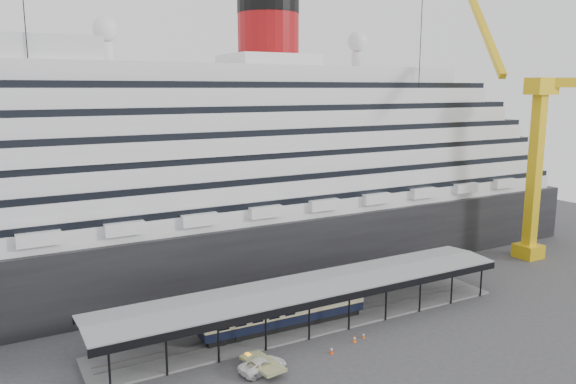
% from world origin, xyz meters
% --- Properties ---
extents(ground, '(200.00, 200.00, 0.00)m').
position_xyz_m(ground, '(0.00, 0.00, 0.00)').
color(ground, '#363638').
rests_on(ground, ground).
extents(cruise_ship, '(130.00, 30.00, 43.90)m').
position_xyz_m(cruise_ship, '(0.05, 32.00, 18.35)').
color(cruise_ship, black).
rests_on(cruise_ship, ground).
extents(platform_canopy, '(56.00, 9.18, 5.30)m').
position_xyz_m(platform_canopy, '(0.00, 5.00, 2.36)').
color(platform_canopy, slate).
rests_on(platform_canopy, ground).
extents(crane_yellow, '(23.83, 18.78, 47.60)m').
position_xyz_m(crane_yellow, '(47.06, 10.54, 19.96)').
color(crane_yellow, gold).
rests_on(crane_yellow, ground).
extents(port_truck, '(5.54, 3.10, 1.47)m').
position_xyz_m(port_truck, '(-11.16, -3.26, 0.73)').
color(port_truck, silver).
rests_on(port_truck, ground).
extents(pullman_carriage, '(21.87, 3.33, 21.41)m').
position_xyz_m(pullman_carriage, '(-3.95, 5.00, 2.60)').
color(pullman_carriage, black).
rests_on(pullman_carriage, ground).
extents(traffic_cone_left, '(0.49, 0.49, 0.81)m').
position_xyz_m(traffic_cone_left, '(1.43, -2.30, 0.40)').
color(traffic_cone_left, orange).
rests_on(traffic_cone_left, ground).
extents(traffic_cone_mid, '(0.44, 0.44, 0.82)m').
position_xyz_m(traffic_cone_mid, '(-2.55, -3.40, 0.41)').
color(traffic_cone_mid, '#EB450D').
rests_on(traffic_cone_mid, ground).
extents(traffic_cone_right, '(0.38, 0.38, 0.68)m').
position_xyz_m(traffic_cone_right, '(3.01, -1.94, 0.34)').
color(traffic_cone_right, '#E55C0C').
rests_on(traffic_cone_right, ground).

